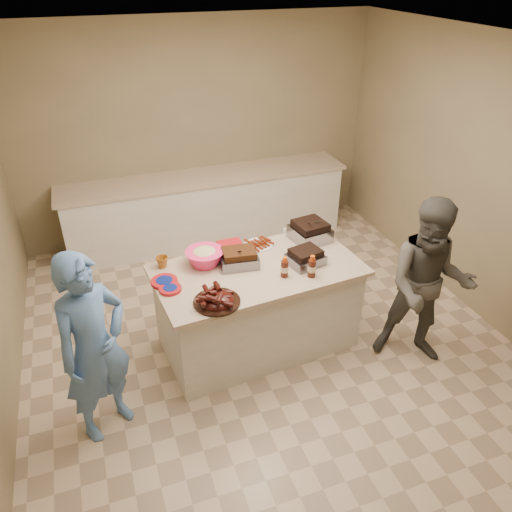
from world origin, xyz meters
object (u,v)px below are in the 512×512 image
object	(u,v)px
roasting_pan	(309,240)
guest_gray	(413,354)
rib_platter	(217,303)
island	(258,343)
bbq_bottle_a	(284,276)
bbq_bottle_b	(311,276)
coleslaw_bowl	(205,264)
mustard_bottle	(227,272)
guest_blue	(111,422)
plastic_cup	(163,267)

from	to	relation	value
roasting_pan	guest_gray	distance (m)	1.47
rib_platter	island	bearing A→B (deg)	37.48
rib_platter	bbq_bottle_a	xyz separation A→B (m)	(0.65, 0.17, 0.00)
island	bbq_bottle_b	distance (m)	0.99
coleslaw_bowl	guest_gray	xyz separation A→B (m)	(1.76, -0.87, -0.87)
mustard_bottle	guest_blue	size ratio (longest dim) A/B	0.08
bbq_bottle_a	plastic_cup	size ratio (longest dim) A/B	1.76
rib_platter	mustard_bottle	distance (m)	0.45
coleslaw_bowl	mustard_bottle	world-z (taller)	coleslaw_bowl
coleslaw_bowl	plastic_cup	bearing A→B (deg)	166.67
island	bbq_bottle_a	bearing A→B (deg)	-53.89
bbq_bottle_a	plastic_cup	bearing A→B (deg)	152.29
island	guest_blue	xyz separation A→B (m)	(-1.45, -0.51, 0.00)
rib_platter	mustard_bottle	xyz separation A→B (m)	(0.21, 0.40, 0.00)
island	bbq_bottle_a	world-z (taller)	bbq_bottle_a
bbq_bottle_b	guest_gray	xyz separation A→B (m)	(0.94, -0.37, -0.87)
bbq_bottle_a	guest_blue	bearing A→B (deg)	-169.15
rib_platter	bbq_bottle_b	xyz separation A→B (m)	(0.87, 0.10, 0.00)
guest_gray	rib_platter	bearing A→B (deg)	-158.27
coleslaw_bowl	plastic_cup	world-z (taller)	coleslaw_bowl
bbq_bottle_a	plastic_cup	xyz separation A→B (m)	(-0.96, 0.50, 0.00)
roasting_pan	plastic_cup	world-z (taller)	roasting_pan
rib_platter	guest_gray	xyz separation A→B (m)	(1.82, -0.28, -0.87)
roasting_pan	mustard_bottle	world-z (taller)	same
island	rib_platter	xyz separation A→B (m)	(-0.48, -0.37, 0.87)
roasting_pan	bbq_bottle_b	distance (m)	0.64
coleslaw_bowl	guest_blue	distance (m)	1.53
plastic_cup	guest_blue	distance (m)	1.36
roasting_pan	bbq_bottle_a	xyz separation A→B (m)	(-0.48, -0.51, 0.00)
island	guest_gray	xyz separation A→B (m)	(1.34, -0.64, 0.00)
mustard_bottle	bbq_bottle_a	bearing A→B (deg)	-27.37
island	mustard_bottle	world-z (taller)	mustard_bottle
roasting_pan	mustard_bottle	distance (m)	0.96
rib_platter	bbq_bottle_b	world-z (taller)	bbq_bottle_b
mustard_bottle	guest_blue	distance (m)	1.56
island	coleslaw_bowl	bearing A→B (deg)	147.37
island	plastic_cup	world-z (taller)	plastic_cup
rib_platter	plastic_cup	bearing A→B (deg)	114.48
plastic_cup	mustard_bottle	bearing A→B (deg)	-28.00
bbq_bottle_a	roasting_pan	bearing A→B (deg)	47.08
bbq_bottle_a	island	bearing A→B (deg)	131.11
bbq_bottle_b	plastic_cup	xyz separation A→B (m)	(-1.18, 0.58, 0.00)
island	guest_blue	world-z (taller)	island
plastic_cup	guest_gray	size ratio (longest dim) A/B	0.07
coleslaw_bowl	guest_blue	xyz separation A→B (m)	(-1.03, -0.73, -0.87)
rib_platter	bbq_bottle_b	bearing A→B (deg)	6.22
guest_gray	bbq_bottle_a	bearing A→B (deg)	-170.67
island	bbq_bottle_b	size ratio (longest dim) A/B	8.89
rib_platter	mustard_bottle	world-z (taller)	rib_platter
mustard_bottle	guest_blue	bearing A→B (deg)	-155.34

